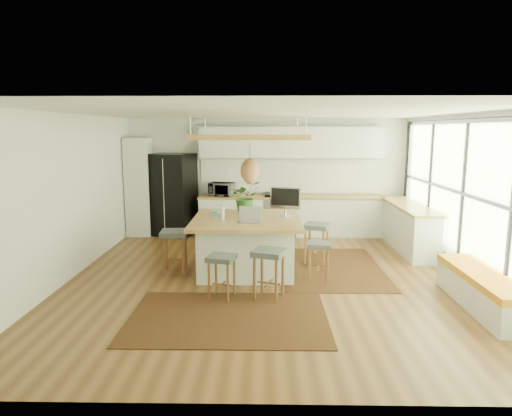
{
  "coord_description": "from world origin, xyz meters",
  "views": [
    {
      "loc": [
        -0.06,
        -7.22,
        2.43
      ],
      "look_at": [
        -0.2,
        0.5,
        1.1
      ],
      "focal_mm": 31.87,
      "sensor_mm": 36.0,
      "label": 1
    }
  ],
  "objects_px": {
    "microwave": "(222,188)",
    "laptop": "(249,215)",
    "stool_right_front": "(319,259)",
    "stool_near_left": "(222,274)",
    "stool_left_side": "(175,253)",
    "monitor": "(285,201)",
    "fridge": "(173,196)",
    "island": "(247,245)",
    "stool_near_right": "(269,274)",
    "island_plant": "(246,200)",
    "stool_right_back": "(316,244)"
  },
  "relations": [
    {
      "from": "microwave",
      "to": "laptop",
      "type": "bearing_deg",
      "value": -60.87
    },
    {
      "from": "stool_right_front",
      "to": "laptop",
      "type": "height_order",
      "value": "laptop"
    },
    {
      "from": "stool_near_left",
      "to": "stool_left_side",
      "type": "bearing_deg",
      "value": 128.36
    },
    {
      "from": "stool_right_front",
      "to": "monitor",
      "type": "bearing_deg",
      "value": 125.48
    },
    {
      "from": "fridge",
      "to": "island",
      "type": "xyz_separation_m",
      "value": [
        1.83,
        -2.75,
        -0.46
      ]
    },
    {
      "from": "laptop",
      "to": "island",
      "type": "bearing_deg",
      "value": 103.85
    },
    {
      "from": "stool_near_left",
      "to": "stool_near_right",
      "type": "bearing_deg",
      "value": 0.16
    },
    {
      "from": "stool_near_left",
      "to": "stool_near_right",
      "type": "distance_m",
      "value": 0.69
    },
    {
      "from": "stool_right_front",
      "to": "stool_left_side",
      "type": "xyz_separation_m",
      "value": [
        -2.43,
        0.34,
        0.0
      ]
    },
    {
      "from": "stool_near_right",
      "to": "island",
      "type": "bearing_deg",
      "value": 105.85
    },
    {
      "from": "stool_near_right",
      "to": "stool_left_side",
      "type": "height_order",
      "value": "stool_left_side"
    },
    {
      "from": "stool_right_front",
      "to": "island_plant",
      "type": "relative_size",
      "value": 1.07
    },
    {
      "from": "microwave",
      "to": "stool_near_left",
      "type": "bearing_deg",
      "value": -69.15
    },
    {
      "from": "stool_near_right",
      "to": "laptop",
      "type": "relative_size",
      "value": 1.9
    },
    {
      "from": "stool_near_right",
      "to": "stool_right_back",
      "type": "relative_size",
      "value": 0.98
    },
    {
      "from": "fridge",
      "to": "stool_right_back",
      "type": "distance_m",
      "value": 3.88
    },
    {
      "from": "laptop",
      "to": "microwave",
      "type": "height_order",
      "value": "microwave"
    },
    {
      "from": "stool_right_back",
      "to": "microwave",
      "type": "bearing_deg",
      "value": 130.47
    },
    {
      "from": "stool_right_front",
      "to": "monitor",
      "type": "distance_m",
      "value": 1.22
    },
    {
      "from": "stool_left_side",
      "to": "island_plant",
      "type": "relative_size",
      "value": 1.26
    },
    {
      "from": "stool_near_right",
      "to": "laptop",
      "type": "bearing_deg",
      "value": 108.2
    },
    {
      "from": "stool_near_left",
      "to": "stool_near_right",
      "type": "xyz_separation_m",
      "value": [
        0.69,
        0.0,
        0.0
      ]
    },
    {
      "from": "stool_right_front",
      "to": "laptop",
      "type": "relative_size",
      "value": 1.64
    },
    {
      "from": "stool_near_right",
      "to": "fridge",
      "type": "bearing_deg",
      "value": 118.45
    },
    {
      "from": "stool_left_side",
      "to": "island_plant",
      "type": "distance_m",
      "value": 1.62
    },
    {
      "from": "monitor",
      "to": "island_plant",
      "type": "distance_m",
      "value": 0.8
    },
    {
      "from": "microwave",
      "to": "island",
      "type": "bearing_deg",
      "value": -60.32
    },
    {
      "from": "island",
      "to": "laptop",
      "type": "bearing_deg",
      "value": -81.13
    },
    {
      "from": "stool_near_left",
      "to": "stool_left_side",
      "type": "xyz_separation_m",
      "value": [
        -0.92,
        1.16,
        0.0
      ]
    },
    {
      "from": "fridge",
      "to": "stool_near_left",
      "type": "xyz_separation_m",
      "value": [
        1.51,
        -4.06,
        -0.57
      ]
    },
    {
      "from": "stool_right_front",
      "to": "monitor",
      "type": "relative_size",
      "value": 1.12
    },
    {
      "from": "stool_near_left",
      "to": "island_plant",
      "type": "xyz_separation_m",
      "value": [
        0.28,
        1.91,
        0.8
      ]
    },
    {
      "from": "monitor",
      "to": "microwave",
      "type": "distance_m",
      "value": 2.84
    },
    {
      "from": "monitor",
      "to": "island_plant",
      "type": "bearing_deg",
      "value": 172.87
    },
    {
      "from": "stool_right_front",
      "to": "stool_right_back",
      "type": "xyz_separation_m",
      "value": [
        0.07,
        0.95,
        0.0
      ]
    },
    {
      "from": "stool_left_side",
      "to": "stool_near_left",
      "type": "bearing_deg",
      "value": -51.64
    },
    {
      "from": "island",
      "to": "stool_left_side",
      "type": "bearing_deg",
      "value": -173.24
    },
    {
      "from": "island_plant",
      "to": "island",
      "type": "bearing_deg",
      "value": -86.19
    },
    {
      "from": "island",
      "to": "stool_near_right",
      "type": "distance_m",
      "value": 1.36
    },
    {
      "from": "island",
      "to": "stool_left_side",
      "type": "distance_m",
      "value": 1.25
    },
    {
      "from": "stool_near_right",
      "to": "laptop",
      "type": "height_order",
      "value": "laptop"
    },
    {
      "from": "stool_right_back",
      "to": "island_plant",
      "type": "relative_size",
      "value": 1.26
    },
    {
      "from": "laptop",
      "to": "monitor",
      "type": "xyz_separation_m",
      "value": [
        0.62,
        0.58,
        0.14
      ]
    },
    {
      "from": "laptop",
      "to": "stool_near_right",
      "type": "bearing_deg",
      "value": -66.82
    },
    {
      "from": "stool_right_back",
      "to": "stool_right_front",
      "type": "bearing_deg",
      "value": -94.08
    },
    {
      "from": "stool_left_side",
      "to": "monitor",
      "type": "height_order",
      "value": "monitor"
    },
    {
      "from": "stool_right_front",
      "to": "monitor",
      "type": "xyz_separation_m",
      "value": [
        -0.52,
        0.73,
        0.83
      ]
    },
    {
      "from": "island",
      "to": "stool_right_back",
      "type": "xyz_separation_m",
      "value": [
        1.26,
        0.47,
        -0.11
      ]
    },
    {
      "from": "monitor",
      "to": "microwave",
      "type": "xyz_separation_m",
      "value": [
        -1.35,
        2.49,
        -0.08
      ]
    },
    {
      "from": "island",
      "to": "microwave",
      "type": "height_order",
      "value": "microwave"
    }
  ]
}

